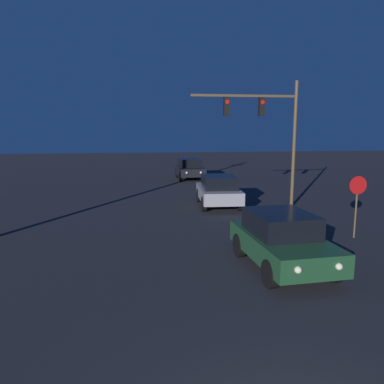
{
  "coord_description": "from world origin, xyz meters",
  "views": [
    {
      "loc": [
        -1.98,
        -3.27,
        4.06
      ],
      "look_at": [
        0.0,
        10.86,
        1.62
      ],
      "focal_mm": 35.0,
      "sensor_mm": 36.0,
      "label": 1
    }
  ],
  "objects": [
    {
      "name": "stop_sign",
      "position": [
        5.93,
        9.31,
        1.61
      ],
      "size": [
        0.67,
        0.07,
        2.33
      ],
      "color": "brown",
      "rests_on": "ground_plane"
    },
    {
      "name": "car_far",
      "position": [
        2.0,
        26.42,
        0.85
      ],
      "size": [
        2.08,
        4.06,
        1.63
      ],
      "rotation": [
        0.0,
        0.0,
        3.16
      ],
      "color": "black",
      "rests_on": "ground_plane"
    },
    {
      "name": "car_mid",
      "position": [
        2.07,
        15.61,
        0.85
      ],
      "size": [
        2.19,
        4.1,
        1.63
      ],
      "rotation": [
        0.0,
        0.0,
        -0.06
      ],
      "color": "#99999E",
      "rests_on": "ground_plane"
    },
    {
      "name": "traffic_signal_mast",
      "position": [
        4.47,
        14.99,
        4.27
      ],
      "size": [
        5.42,
        0.3,
        6.38
      ],
      "color": "brown",
      "rests_on": "ground_plane"
    },
    {
      "name": "car_near",
      "position": [
        2.08,
        6.77,
        0.85
      ],
      "size": [
        2.23,
        4.12,
        1.63
      ],
      "rotation": [
        0.0,
        0.0,
        3.21
      ],
      "color": "#1E4728",
      "rests_on": "ground_plane"
    }
  ]
}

